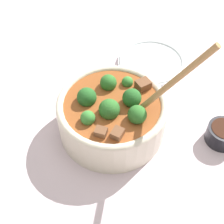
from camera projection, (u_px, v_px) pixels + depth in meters
The scene contains 4 objects.
ground_plane at pixel (112, 128), 0.70m from camera, with size 4.00×4.00×0.00m, color silver.
stew_bowl at pixel (112, 113), 0.66m from camera, with size 0.26×0.23×0.26m.
condiment_bowl at pixel (223, 133), 0.67m from camera, with size 0.07×0.07×0.04m.
empty_plate at pixel (152, 62), 0.84m from camera, with size 0.18×0.18×0.02m.
Camera 1 is at (0.17, 0.39, 0.56)m, focal length 50.00 mm.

